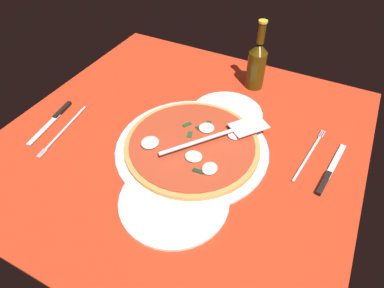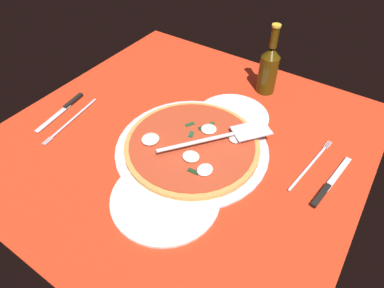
# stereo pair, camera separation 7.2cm
# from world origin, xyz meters

# --- Properties ---
(ground_plane) EXTENTS (0.92, 0.92, 0.01)m
(ground_plane) POSITION_xyz_m (0.00, 0.00, -0.00)
(ground_plane) COLOR red
(checker_pattern) EXTENTS (0.92, 0.92, 0.00)m
(checker_pattern) POSITION_xyz_m (0.00, -0.00, 0.00)
(checker_pattern) COLOR silver
(checker_pattern) RESTS_ON ground_plane
(pizza_pan) EXTENTS (0.39, 0.39, 0.01)m
(pizza_pan) POSITION_xyz_m (0.02, 0.04, 0.01)
(pizza_pan) COLOR silver
(pizza_pan) RESTS_ON ground_plane
(dinner_plate_left) EXTENTS (0.21, 0.21, 0.01)m
(dinner_plate_left) POSITION_xyz_m (-0.15, 0.07, 0.01)
(dinner_plate_left) COLOR white
(dinner_plate_left) RESTS_ON ground_plane
(dinner_plate_right) EXTENTS (0.25, 0.25, 0.01)m
(dinner_plate_right) POSITION_xyz_m (0.19, 0.08, 0.01)
(dinner_plate_right) COLOR silver
(dinner_plate_right) RESTS_ON ground_plane
(pizza) EXTENTS (0.35, 0.35, 0.03)m
(pizza) POSITION_xyz_m (0.02, 0.04, 0.02)
(pizza) COLOR #E2954A
(pizza) RESTS_ON pizza_pan
(pizza_server) EXTENTS (0.26, 0.21, 0.01)m
(pizza_server) POSITION_xyz_m (-0.02, 0.10, 0.04)
(pizza_server) COLOR silver
(pizza_server) RESTS_ON pizza
(place_setting_near) EXTENTS (0.23, 0.14, 0.01)m
(place_setting_near) POSITION_xyz_m (0.11, -0.33, 0.00)
(place_setting_near) COLOR white
(place_setting_near) RESTS_ON ground_plane
(place_setting_far) EXTENTS (0.23, 0.16, 0.01)m
(place_setting_far) POSITION_xyz_m (-0.07, 0.35, 0.00)
(place_setting_far) COLOR white
(place_setting_far) RESTS_ON ground_plane
(beer_bottle) EXTENTS (0.06, 0.06, 0.22)m
(beer_bottle) POSITION_xyz_m (-0.32, 0.09, 0.08)
(beer_bottle) COLOR #412F07
(beer_bottle) RESTS_ON ground_plane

